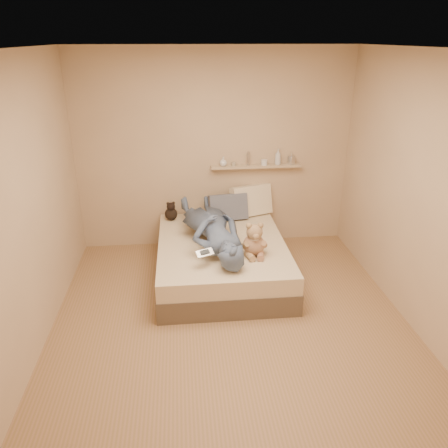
{
  "coord_description": "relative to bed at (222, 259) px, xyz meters",
  "views": [
    {
      "loc": [
        -0.45,
        -3.7,
        2.69
      ],
      "look_at": [
        0.0,
        0.65,
        0.8
      ],
      "focal_mm": 35.0,
      "sensor_mm": 36.0,
      "label": 1
    }
  ],
  "objects": [
    {
      "name": "bed",
      "position": [
        0.0,
        0.0,
        0.0
      ],
      "size": [
        1.5,
        1.9,
        0.45
      ],
      "color": "brown",
      "rests_on": "floor"
    },
    {
      "name": "teddy_bear",
      "position": [
        0.32,
        -0.38,
        0.39
      ],
      "size": [
        0.33,
        0.31,
        0.4
      ],
      "color": "#A7795B",
      "rests_on": "bed"
    },
    {
      "name": "pillow_cream",
      "position": [
        0.48,
        0.83,
        0.43
      ],
      "size": [
        0.6,
        0.41,
        0.43
      ],
      "primitive_type": "cube",
      "rotation": [
        -0.22,
        0.0,
        0.34
      ],
      "color": "beige",
      "rests_on": "bed"
    },
    {
      "name": "pillow_grey",
      "position": [
        0.15,
        0.69,
        0.4
      ],
      "size": [
        0.53,
        0.29,
        0.37
      ],
      "primitive_type": "cube",
      "rotation": [
        -0.29,
        0.0,
        0.13
      ],
      "color": "slate",
      "rests_on": "bed"
    },
    {
      "name": "room",
      "position": [
        0.0,
        -0.93,
        1.08
      ],
      "size": [
        3.8,
        3.8,
        3.8
      ],
      "color": "#976D4E",
      "rests_on": "ground"
    },
    {
      "name": "person",
      "position": [
        -0.12,
        -0.02,
        0.42
      ],
      "size": [
        0.92,
        1.72,
        0.39
      ],
      "primitive_type": "imported",
      "rotation": [
        0.0,
        0.0,
        3.35
      ],
      "color": "#4B5A77",
      "rests_on": "bed"
    },
    {
      "name": "dark_plush",
      "position": [
        -0.6,
        0.74,
        0.34
      ],
      "size": [
        0.17,
        0.17,
        0.26
      ],
      "color": "black",
      "rests_on": "bed"
    },
    {
      "name": "shelf_bottles",
      "position": [
        0.61,
        0.91,
        0.97
      ],
      "size": [
        1.03,
        0.13,
        0.21
      ],
      "color": "silver",
      "rests_on": "wall_shelf"
    },
    {
      "name": "game_console",
      "position": [
        -0.23,
        -0.59,
        0.39
      ],
      "size": [
        0.2,
        0.15,
        0.06
      ],
      "color": "silver",
      "rests_on": "bed"
    },
    {
      "name": "wall_shelf",
      "position": [
        0.55,
        0.91,
        0.88
      ],
      "size": [
        1.2,
        0.12,
        0.03
      ],
      "primitive_type": "cube",
      "color": "tan",
      "rests_on": "wall_back"
    }
  ]
}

